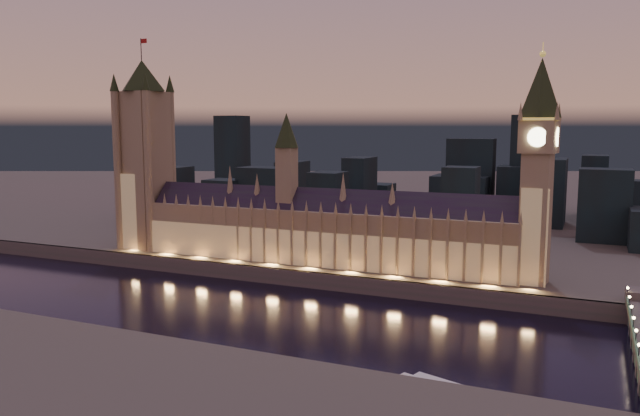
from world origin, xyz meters
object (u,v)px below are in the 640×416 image
at_px(victoria_tower, 145,145).
at_px(river_boat, 445,394).
at_px(palace_of_westminster, 320,228).
at_px(elizabeth_tower, 538,152).

bearing_deg(victoria_tower, river_boat, -30.39).
xyz_separation_m(palace_of_westminster, victoria_tower, (-111.87, 0.17, 41.61)).
height_order(elizabeth_tower, river_boat, elizabeth_tower).
bearing_deg(river_boat, victoria_tower, 149.61).
bearing_deg(elizabeth_tower, victoria_tower, 180.00).
bearing_deg(elizabeth_tower, river_boat, -96.42).
height_order(palace_of_westminster, victoria_tower, victoria_tower).
bearing_deg(elizabeth_tower, palace_of_westminster, -179.91).
relative_size(palace_of_westminster, river_boat, 4.86).
bearing_deg(victoria_tower, elizabeth_tower, -0.00).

